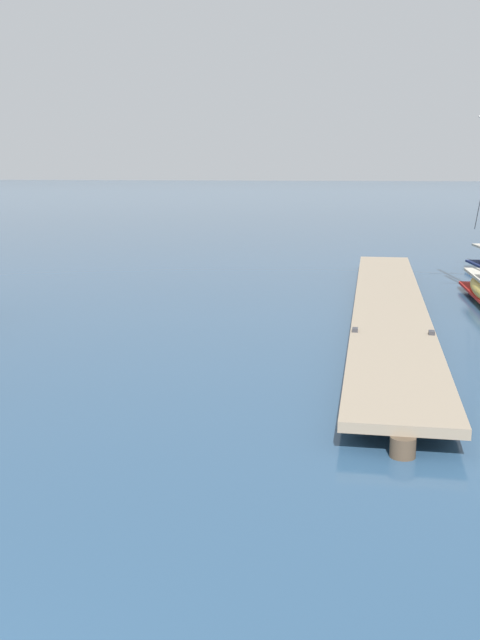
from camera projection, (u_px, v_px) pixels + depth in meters
floating_dock at (389, 304)px, 19.65m from camera, size 2.18×19.92×0.53m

